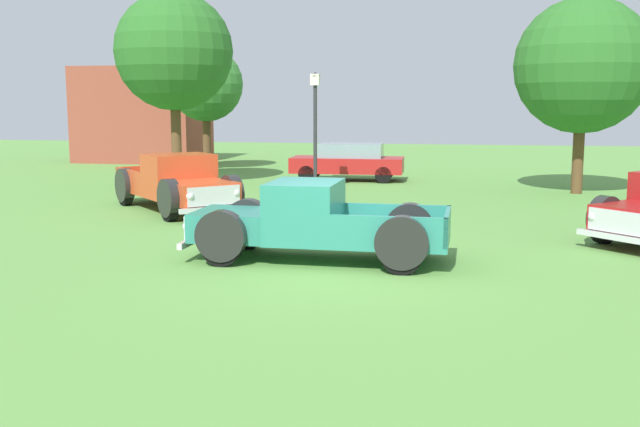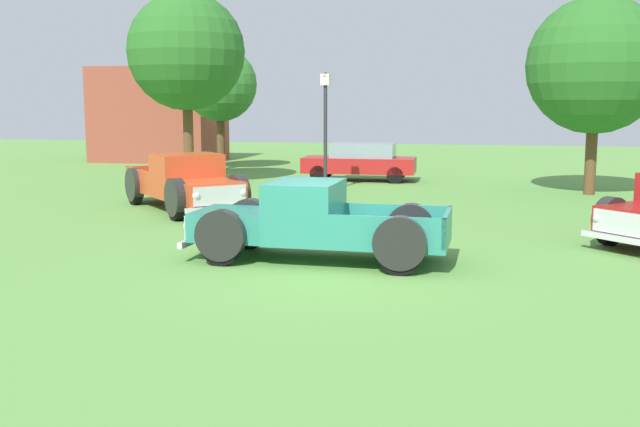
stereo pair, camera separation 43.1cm
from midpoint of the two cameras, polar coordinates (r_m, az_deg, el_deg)
ground_plane at (r=13.57m, az=2.07°, el=-4.11°), size 80.00×80.00×0.00m
pickup_truck_foreground at (r=14.06m, az=-0.53°, el=-0.70°), size 4.94×2.00×1.50m
pickup_truck_behind_left at (r=20.60m, az=-9.45°, el=2.23°), size 4.82×4.97×1.57m
sedan_distant_a at (r=28.34m, az=3.54°, el=4.02°), size 4.25×1.81×1.41m
lamp_post_near at (r=24.43m, az=0.92°, el=6.41°), size 0.36×0.36×3.93m
oak_tree_east at (r=33.24m, az=-7.30°, el=9.74°), size 3.23×3.23×5.34m
oak_tree_west at (r=27.36m, az=-9.75°, el=12.07°), size 4.16×4.16×6.81m
oak_tree_center at (r=25.56m, az=20.81°, el=10.53°), size 4.33×4.33×6.28m
brick_pavilion at (r=38.69m, az=-11.89°, el=7.42°), size 5.99×4.03×4.66m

